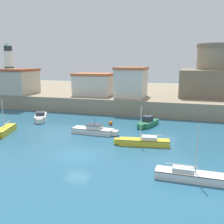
{
  "coord_description": "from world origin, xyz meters",
  "views": [
    {
      "loc": [
        11.08,
        -23.92,
        9.74
      ],
      "look_at": [
        -0.35,
        13.83,
        2.0
      ],
      "focal_mm": 42.0,
      "sensor_mm": 36.0,
      "label": 1
    }
  ],
  "objects_px": {
    "harbor_shed_mid_row": "(131,82)",
    "fortress": "(217,78)",
    "mooring_buoy": "(111,123)",
    "lighthouse": "(9,67)",
    "motorboat_white_3": "(94,130)",
    "harbor_shed_near_wharf": "(94,84)",
    "sailboat_white_0": "(191,175)",
    "harbor_shed_far_end": "(19,81)",
    "motorboat_green_2": "(148,122)",
    "sailboat_yellow_1": "(143,142)",
    "sailboat_yellow_5": "(5,130)",
    "motorboat_white_4": "(41,117)"
  },
  "relations": [
    {
      "from": "sailboat_yellow_5",
      "to": "harbor_shed_far_end",
      "type": "bearing_deg",
      "value": 120.56
    },
    {
      "from": "motorboat_white_4",
      "to": "mooring_buoy",
      "type": "relative_size",
      "value": 8.93
    },
    {
      "from": "harbor_shed_mid_row",
      "to": "harbor_shed_far_end",
      "type": "xyz_separation_m",
      "value": [
        -24.0,
        -1.72,
        -0.24
      ]
    },
    {
      "from": "mooring_buoy",
      "to": "lighthouse",
      "type": "distance_m",
      "value": 36.98
    },
    {
      "from": "sailboat_yellow_1",
      "to": "lighthouse",
      "type": "relative_size",
      "value": 0.58
    },
    {
      "from": "motorboat_green_2",
      "to": "lighthouse",
      "type": "bearing_deg",
      "value": 155.78
    },
    {
      "from": "harbor_shed_mid_row",
      "to": "sailboat_yellow_5",
      "type": "bearing_deg",
      "value": -121.61
    },
    {
      "from": "fortress",
      "to": "motorboat_white_3",
      "type": "bearing_deg",
      "value": -124.73
    },
    {
      "from": "lighthouse",
      "to": "motorboat_green_2",
      "type": "bearing_deg",
      "value": -24.22
    },
    {
      "from": "motorboat_white_3",
      "to": "lighthouse",
      "type": "height_order",
      "value": "lighthouse"
    },
    {
      "from": "sailboat_yellow_1",
      "to": "motorboat_white_3",
      "type": "distance_m",
      "value": 7.9
    },
    {
      "from": "fortress",
      "to": "harbor_shed_mid_row",
      "type": "xyz_separation_m",
      "value": [
        -16.0,
        -7.6,
        -0.71
      ]
    },
    {
      "from": "motorboat_white_3",
      "to": "motorboat_white_4",
      "type": "height_order",
      "value": "motorboat_white_4"
    },
    {
      "from": "sailboat_yellow_5",
      "to": "harbor_shed_mid_row",
      "type": "height_order",
      "value": "harbor_shed_mid_row"
    },
    {
      "from": "sailboat_white_0",
      "to": "sailboat_yellow_5",
      "type": "bearing_deg",
      "value": 163.03
    },
    {
      "from": "sailboat_white_0",
      "to": "harbor_shed_far_end",
      "type": "distance_m",
      "value": 44.51
    },
    {
      "from": "sailboat_yellow_1",
      "to": "harbor_shed_near_wharf",
      "type": "relative_size",
      "value": 0.84
    },
    {
      "from": "motorboat_white_4",
      "to": "harbor_shed_near_wharf",
      "type": "distance_m",
      "value": 14.47
    },
    {
      "from": "sailboat_yellow_1",
      "to": "harbor_shed_far_end",
      "type": "xyz_separation_m",
      "value": [
        -30.11,
        18.51,
        5.01
      ]
    },
    {
      "from": "sailboat_white_0",
      "to": "harbor_shed_near_wharf",
      "type": "xyz_separation_m",
      "value": [
        -19.47,
        28.97,
        4.62
      ]
    },
    {
      "from": "lighthouse",
      "to": "sailboat_yellow_1",
      "type": "bearing_deg",
      "value": -34.28
    },
    {
      "from": "lighthouse",
      "to": "harbor_shed_far_end",
      "type": "xyz_separation_m",
      "value": [
        8.0,
        -7.47,
        -2.76
      ]
    },
    {
      "from": "motorboat_green_2",
      "to": "sailboat_yellow_5",
      "type": "xyz_separation_m",
      "value": [
        -17.86,
        -9.81,
        -0.11
      ]
    },
    {
      "from": "fortress",
      "to": "sailboat_white_0",
      "type": "bearing_deg",
      "value": -97.22
    },
    {
      "from": "motorboat_green_2",
      "to": "harbor_shed_near_wharf",
      "type": "distance_m",
      "value": 18.18
    },
    {
      "from": "sailboat_white_0",
      "to": "mooring_buoy",
      "type": "height_order",
      "value": "sailboat_white_0"
    },
    {
      "from": "harbor_shed_far_end",
      "to": "harbor_shed_mid_row",
      "type": "bearing_deg",
      "value": 4.09
    },
    {
      "from": "sailboat_white_0",
      "to": "lighthouse",
      "type": "xyz_separation_m",
      "value": [
        -43.47,
        33.89,
        7.79
      ]
    },
    {
      "from": "sailboat_white_0",
      "to": "motorboat_green_2",
      "type": "bearing_deg",
      "value": 110.33
    },
    {
      "from": "harbor_shed_mid_row",
      "to": "fortress",
      "type": "bearing_deg",
      "value": 25.4
    },
    {
      "from": "harbor_shed_near_wharf",
      "to": "sailboat_white_0",
      "type": "bearing_deg",
      "value": -56.1
    },
    {
      "from": "sailboat_white_0",
      "to": "motorboat_white_3",
      "type": "height_order",
      "value": "sailboat_white_0"
    },
    {
      "from": "mooring_buoy",
      "to": "harbor_shed_far_end",
      "type": "bearing_deg",
      "value": 156.57
    },
    {
      "from": "sailboat_yellow_1",
      "to": "sailboat_yellow_5",
      "type": "height_order",
      "value": "sailboat_yellow_1"
    },
    {
      "from": "sailboat_white_0",
      "to": "motorboat_green_2",
      "type": "height_order",
      "value": "sailboat_white_0"
    },
    {
      "from": "motorboat_green_2",
      "to": "harbor_shed_far_end",
      "type": "bearing_deg",
      "value": 162.41
    },
    {
      "from": "fortress",
      "to": "harbor_shed_mid_row",
      "type": "bearing_deg",
      "value": -154.6
    },
    {
      "from": "sailboat_white_0",
      "to": "lighthouse",
      "type": "height_order",
      "value": "lighthouse"
    },
    {
      "from": "motorboat_white_3",
      "to": "harbor_shed_far_end",
      "type": "bearing_deg",
      "value": 145.78
    },
    {
      "from": "lighthouse",
      "to": "harbor_shed_far_end",
      "type": "distance_m",
      "value": 11.29
    },
    {
      "from": "motorboat_green_2",
      "to": "lighthouse",
      "type": "height_order",
      "value": "lighthouse"
    },
    {
      "from": "fortress",
      "to": "harbor_shed_far_end",
      "type": "xyz_separation_m",
      "value": [
        -40.0,
        -9.31,
        -0.95
      ]
    },
    {
      "from": "harbor_shed_mid_row",
      "to": "harbor_shed_near_wharf",
      "type": "bearing_deg",
      "value": 174.03
    },
    {
      "from": "motorboat_green_2",
      "to": "harbor_shed_far_end",
      "type": "height_order",
      "value": "harbor_shed_far_end"
    },
    {
      "from": "harbor_shed_mid_row",
      "to": "harbor_shed_far_end",
      "type": "distance_m",
      "value": 24.06
    },
    {
      "from": "motorboat_white_3",
      "to": "harbor_shed_far_end",
      "type": "height_order",
      "value": "harbor_shed_far_end"
    },
    {
      "from": "harbor_shed_near_wharf",
      "to": "harbor_shed_far_end",
      "type": "relative_size",
      "value": 1.07
    },
    {
      "from": "sailboat_white_0",
      "to": "harbor_shed_near_wharf",
      "type": "bearing_deg",
      "value": 123.9
    },
    {
      "from": "harbor_shed_near_wharf",
      "to": "harbor_shed_mid_row",
      "type": "relative_size",
      "value": 1.18
    },
    {
      "from": "harbor_shed_far_end",
      "to": "motorboat_green_2",
      "type": "bearing_deg",
      "value": -17.59
    }
  ]
}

